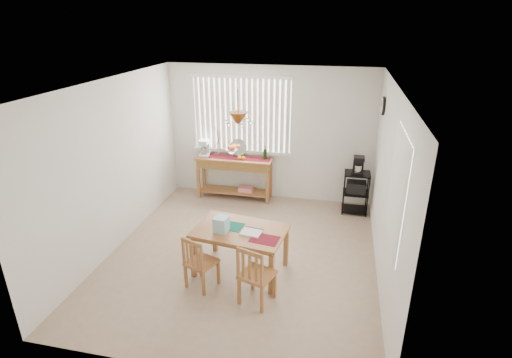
% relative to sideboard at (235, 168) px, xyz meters
% --- Properties ---
extents(ground, '(4.00, 4.50, 0.01)m').
position_rel_sideboard_xyz_m(ground, '(0.65, -2.02, -0.64)').
color(ground, tan).
extents(room_shell, '(4.20, 4.70, 2.70)m').
position_rel_sideboard_xyz_m(room_shell, '(0.65, -2.00, 1.06)').
color(room_shell, silver).
rests_on(room_shell, ground).
extents(sideboard, '(1.50, 0.42, 0.84)m').
position_rel_sideboard_xyz_m(sideboard, '(0.00, 0.00, 0.00)').
color(sideboard, '#9F6636').
rests_on(sideboard, ground).
extents(sideboard_items, '(1.43, 0.35, 0.65)m').
position_rel_sideboard_xyz_m(sideboard_items, '(-0.26, 0.02, 0.34)').
color(sideboard_items, maroon).
rests_on(sideboard_items, sideboard).
extents(wire_cart, '(0.46, 0.37, 0.78)m').
position_rel_sideboard_xyz_m(wire_cart, '(2.35, -0.16, -0.16)').
color(wire_cart, black).
rests_on(wire_cart, ground).
extents(cart_items, '(0.18, 0.22, 0.32)m').
position_rel_sideboard_xyz_m(cart_items, '(2.35, -0.15, 0.30)').
color(cart_items, black).
rests_on(cart_items, wire_cart).
extents(dining_table, '(1.35, 0.97, 0.67)m').
position_rel_sideboard_xyz_m(dining_table, '(0.73, -2.42, -0.04)').
color(dining_table, '#9F6636').
rests_on(dining_table, ground).
extents(table_items, '(0.96, 0.57, 0.21)m').
position_rel_sideboard_xyz_m(table_items, '(0.60, -2.51, 0.12)').
color(table_items, '#126751').
rests_on(table_items, dining_table).
extents(chair_left, '(0.47, 0.47, 0.78)m').
position_rel_sideboard_xyz_m(chair_left, '(0.30, -2.91, -0.25)').
color(chair_left, '#9F6636').
rests_on(chair_left, ground).
extents(chair_right, '(0.49, 0.49, 0.84)m').
position_rel_sideboard_xyz_m(chair_right, '(1.09, -3.06, -0.22)').
color(chair_right, '#9F6636').
rests_on(chair_right, ground).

